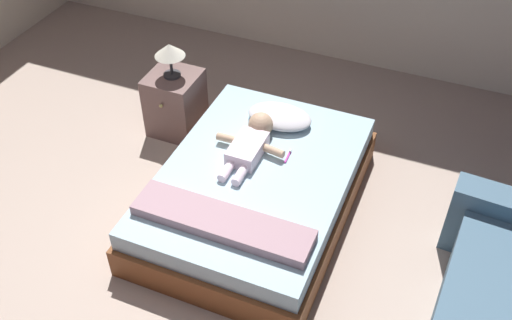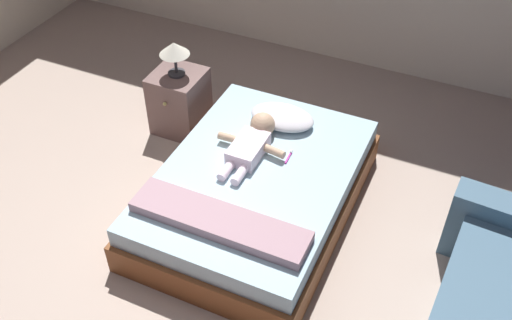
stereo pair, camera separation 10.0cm
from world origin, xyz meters
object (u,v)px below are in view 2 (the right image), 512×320
(pillow, at_px, (282,117))
(toothbrush, at_px, (289,157))
(lamp, at_px, (174,50))
(baby, at_px, (253,141))
(nightstand, at_px, (180,101))
(bed, at_px, (256,191))

(pillow, bearing_deg, toothbrush, -60.45)
(pillow, relative_size, lamp, 1.73)
(baby, height_order, nightstand, baby)
(baby, bearing_deg, nightstand, 154.26)
(pillow, height_order, nightstand, nightstand)
(bed, bearing_deg, toothbrush, 55.59)
(bed, height_order, pillow, pillow)
(pillow, relative_size, toothbrush, 3.58)
(pillow, bearing_deg, lamp, 177.10)
(nightstand, bearing_deg, bed, -32.40)
(pillow, distance_m, baby, 0.37)
(bed, height_order, toothbrush, toothbrush)
(toothbrush, bearing_deg, baby, -176.47)
(pillow, height_order, baby, baby)
(bed, distance_m, lamp, 1.27)
(pillow, xyz_separation_m, nightstand, (-0.92, 0.05, -0.17))
(lamp, bearing_deg, toothbrush, -19.30)
(bed, distance_m, baby, 0.35)
(bed, relative_size, toothbrush, 13.30)
(baby, xyz_separation_m, nightstand, (-0.85, 0.41, -0.18))
(nightstand, xyz_separation_m, lamp, (-0.00, 0.00, 0.48))
(bed, xyz_separation_m, pillow, (-0.04, 0.57, 0.25))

